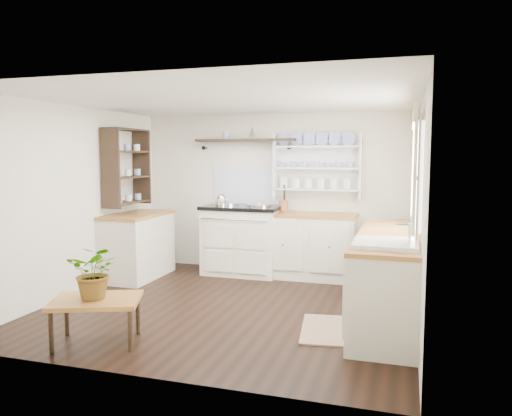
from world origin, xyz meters
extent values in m
cube|color=black|center=(0.00, 0.00, 0.00)|extent=(4.00, 3.80, 0.01)
cube|color=silver|center=(0.00, 1.90, 1.15)|extent=(4.00, 0.02, 2.30)
cube|color=silver|center=(2.00, 0.00, 1.15)|extent=(0.02, 3.80, 2.30)
cube|color=silver|center=(-2.00, 0.00, 1.15)|extent=(0.02, 3.80, 2.30)
cube|color=white|center=(0.00, 0.00, 2.30)|extent=(4.00, 3.80, 0.01)
cube|color=white|center=(1.96, 0.15, 1.50)|extent=(0.04, 1.40, 1.00)
cube|color=white|center=(1.94, 0.15, 1.50)|extent=(0.02, 1.50, 1.10)
cube|color=beige|center=(1.92, 0.15, 2.08)|extent=(0.04, 1.55, 0.18)
cube|color=white|center=(-0.38, 1.57, 0.47)|extent=(1.06, 0.69, 0.93)
cube|color=black|center=(-0.38, 1.57, 0.96)|extent=(1.10, 0.73, 0.05)
cylinder|color=silver|center=(-0.62, 1.57, 1.00)|extent=(0.36, 0.36, 0.03)
cylinder|color=silver|center=(-0.14, 1.57, 1.00)|extent=(0.36, 0.36, 0.03)
cylinder|color=silver|center=(-0.38, 1.18, 0.83)|extent=(0.96, 0.02, 0.02)
cube|color=silver|center=(0.60, 1.60, 0.44)|extent=(1.25, 0.60, 0.88)
cube|color=brown|center=(0.60, 1.60, 0.88)|extent=(1.27, 0.63, 0.04)
cube|color=silver|center=(1.70, 0.10, 0.44)|extent=(0.60, 2.40, 0.88)
cube|color=brown|center=(1.70, 0.10, 0.88)|extent=(0.62, 2.43, 0.04)
cube|color=white|center=(1.70, -0.65, 0.80)|extent=(0.55, 0.60, 0.28)
cylinder|color=silver|center=(1.90, -0.65, 1.00)|extent=(0.02, 0.02, 0.22)
cube|color=silver|center=(-1.70, 0.90, 0.44)|extent=(0.60, 1.10, 0.88)
cube|color=brown|center=(-1.70, 0.90, 0.88)|extent=(0.62, 1.13, 0.04)
cube|color=white|center=(0.65, 1.88, 1.55)|extent=(1.20, 0.03, 0.90)
cube|color=white|center=(0.65, 1.79, 1.55)|extent=(1.20, 0.22, 0.02)
cylinder|color=navy|center=(0.65, 1.80, 1.82)|extent=(0.20, 0.02, 0.20)
cube|color=black|center=(-0.40, 1.77, 1.92)|extent=(1.50, 0.24, 0.04)
cone|color=black|center=(-1.05, 1.84, 1.81)|extent=(0.06, 0.20, 0.06)
cone|color=black|center=(0.25, 1.84, 1.81)|extent=(0.06, 0.20, 0.06)
cube|color=black|center=(-1.84, 0.90, 1.55)|extent=(0.28, 0.80, 1.05)
cylinder|color=brown|center=(0.19, 1.68, 0.99)|extent=(0.13, 0.13, 0.16)
cube|color=brown|center=(-0.78, -1.40, 0.40)|extent=(0.91, 0.79, 0.04)
cylinder|color=black|center=(-1.01, -1.73, 0.19)|extent=(0.04, 0.04, 0.38)
cylinder|color=black|center=(-1.17, -1.31, 0.19)|extent=(0.04, 0.04, 0.38)
cylinder|color=black|center=(-0.39, -1.49, 0.19)|extent=(0.04, 0.04, 0.38)
cylinder|color=black|center=(-0.55, -1.07, 0.19)|extent=(0.04, 0.04, 0.38)
imported|color=#3F7233|center=(-0.78, -1.40, 0.66)|extent=(0.51, 0.47, 0.49)
cube|color=#83674C|center=(1.19, -0.45, 0.01)|extent=(0.66, 0.91, 0.02)
camera|label=1|loc=(1.87, -5.16, 1.70)|focal=35.00mm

